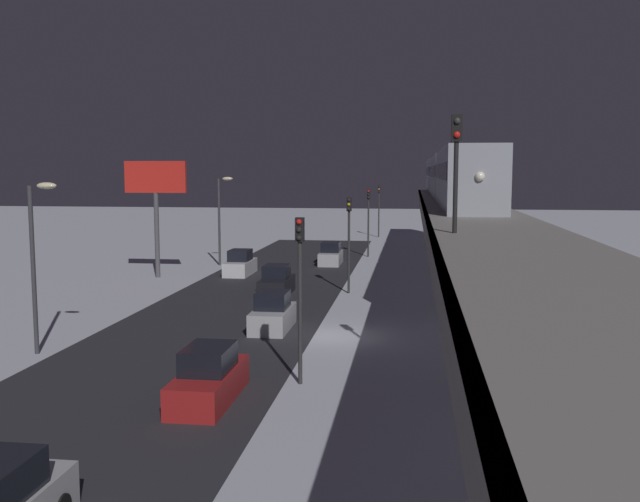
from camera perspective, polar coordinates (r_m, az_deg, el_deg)
name	(u,v)px	position (r m, az deg, el deg)	size (l,w,h in m)	color
ground_plane	(330,336)	(34.88, 0.81, -6.96)	(240.00, 240.00, 0.00)	silver
avenue_asphalt	(206,332)	(36.15, -9.24, -6.56)	(11.00, 96.19, 0.01)	#28282D
elevated_railway	(475,233)	(33.94, 12.50, 1.44)	(5.00, 96.19, 6.02)	gray
subway_train	(449,175)	(60.73, 10.49, 6.08)	(2.94, 55.47, 3.40)	#999EA8
rail_signal	(456,153)	(24.30, 11.02, 7.85)	(0.36, 0.41, 4.00)	black
sedan_white	(240,264)	(55.73, -6.51, -1.09)	(1.80, 4.35, 1.97)	silver
sedan_red	(209,379)	(25.56, -9.03, -10.23)	(1.80, 4.78, 1.97)	#A51E1E
sedan_silver_2	(273,314)	(36.34, -3.87, -5.14)	(1.80, 4.06, 1.97)	#B2B2B7
sedan_black	(277,282)	(46.52, -3.55, -2.57)	(1.80, 4.25, 1.97)	black
sedan_silver_3	(331,255)	(61.39, 0.88, -0.35)	(1.80, 4.02, 1.97)	#B2B2B7
traffic_light_near	(300,276)	(26.45, -1.65, -2.03)	(0.32, 0.44, 6.40)	#2D2D2D
traffic_light_mid	(349,231)	(46.49, 2.37, 1.65)	(0.32, 0.44, 6.40)	#2D2D2D
traffic_light_far	(368,213)	(66.71, 3.96, 3.11)	(0.32, 0.44, 6.40)	#2D2D2D
traffic_light_distant	(379,203)	(86.97, 4.81, 3.89)	(0.32, 0.44, 6.40)	#2D2D2D
commercial_billboard	(156,188)	(54.83, -13.22, 4.98)	(4.80, 0.36, 8.90)	#4C4C51
street_lamp_near	(37,247)	(33.20, -22.03, 0.31)	(1.35, 0.44, 7.65)	#38383D
street_lamp_far	(222,210)	(61.02, -8.01, 3.33)	(1.35, 0.44, 7.65)	#38383D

